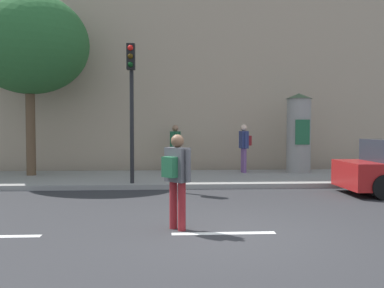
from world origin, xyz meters
TOP-DOWN VIEW (x-y plane):
  - ground_plane at (0.00, 0.00)m, footprint 80.00×80.00m
  - sidewalk_curb at (0.00, 7.00)m, footprint 36.00×4.00m
  - lane_markings at (0.00, 0.00)m, footprint 25.80×0.16m
  - building_backdrop at (0.00, 12.00)m, footprint 36.00×5.00m
  - traffic_light at (-2.05, 5.24)m, footprint 0.24×0.45m
  - poster_column at (3.86, 8.01)m, footprint 0.97×0.97m
  - street_tree at (-5.74, 7.59)m, footprint 4.06×4.06m
  - pedestrian_with_bag at (-0.81, 0.31)m, footprint 0.52×0.52m
  - pedestrian_tallest at (-0.71, 8.58)m, footprint 0.41×0.59m
  - pedestrian_in_dark_shirt at (1.82, 7.99)m, footprint 0.42×0.62m

SIDE VIEW (x-z plane):
  - ground_plane at x=0.00m, z-range 0.00..0.00m
  - lane_markings at x=0.00m, z-range 0.00..0.01m
  - sidewalk_curb at x=0.00m, z-range 0.00..0.15m
  - pedestrian_with_bag at x=-0.81m, z-range 0.17..1.87m
  - pedestrian_tallest at x=-0.71m, z-range 0.32..2.07m
  - pedestrian_in_dark_shirt at x=1.82m, z-range 0.33..2.11m
  - poster_column at x=3.86m, z-range 0.17..3.09m
  - traffic_light at x=-2.05m, z-range 0.87..4.98m
  - street_tree at x=-5.74m, z-range 1.55..7.82m
  - building_backdrop at x=0.00m, z-range 0.00..10.20m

